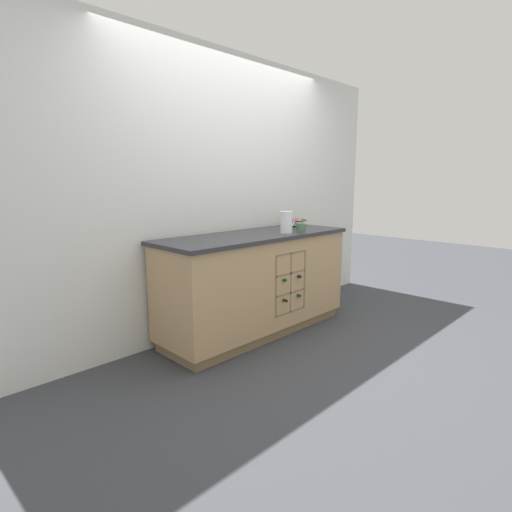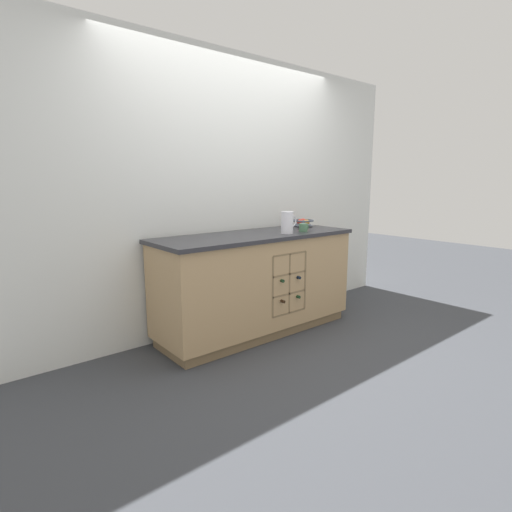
# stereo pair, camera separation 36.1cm
# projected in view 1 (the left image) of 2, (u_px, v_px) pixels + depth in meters

# --- Properties ---
(ground_plane) EXTENTS (14.00, 14.00, 0.00)m
(ground_plane) POSITION_uv_depth(u_px,v_px,m) (256.00, 331.00, 3.75)
(ground_plane) COLOR #383A3F
(back_wall) EXTENTS (4.40, 0.06, 2.55)m
(back_wall) POSITION_uv_depth(u_px,v_px,m) (228.00, 193.00, 3.78)
(back_wall) COLOR silver
(back_wall) RESTS_ON ground_plane
(kitchen_island) EXTENTS (1.91, 0.67, 0.92)m
(kitchen_island) POSITION_uv_depth(u_px,v_px,m) (256.00, 283.00, 3.66)
(kitchen_island) COLOR olive
(kitchen_island) RESTS_ON ground_plane
(fruit_bowl) EXTENTS (0.22, 0.22, 0.08)m
(fruit_bowl) POSITION_uv_depth(u_px,v_px,m) (297.00, 222.00, 4.21)
(fruit_bowl) COLOR #4C5666
(fruit_bowl) RESTS_ON kitchen_island
(white_pitcher) EXTENTS (0.17, 0.11, 0.20)m
(white_pitcher) POSITION_uv_depth(u_px,v_px,m) (287.00, 222.00, 3.62)
(white_pitcher) COLOR white
(white_pitcher) RESTS_ON kitchen_island
(ceramic_mug) EXTENTS (0.11, 0.08, 0.08)m
(ceramic_mug) POSITION_uv_depth(u_px,v_px,m) (301.00, 227.00, 3.77)
(ceramic_mug) COLOR #4C7A56
(ceramic_mug) RESTS_ON kitchen_island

